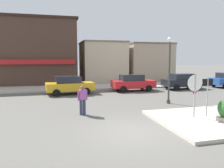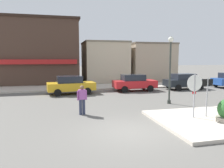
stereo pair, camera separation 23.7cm
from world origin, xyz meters
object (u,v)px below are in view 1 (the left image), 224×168
(stop_sign, at_px, (195,90))
(parked_car_third, at_px, (182,81))
(one_way_sign, at_px, (207,93))
(pedestrian_crossing_near, at_px, (83,99))
(parked_car_second, at_px, (133,82))
(parked_car_nearest, at_px, (70,85))
(lamp_post, at_px, (170,60))

(stop_sign, xyz_separation_m, parked_car_third, (5.72, 9.96, -0.71))
(one_way_sign, height_order, pedestrian_crossing_near, one_way_sign)
(stop_sign, bearing_deg, pedestrian_crossing_near, 154.93)
(parked_car_second, xyz_separation_m, parked_car_third, (5.24, -0.11, 0.00))
(parked_car_third, relative_size, pedestrian_crossing_near, 2.52)
(pedestrian_crossing_near, bearing_deg, parked_car_nearest, 91.61)
(pedestrian_crossing_near, bearing_deg, lamp_post, 14.12)
(lamp_post, xyz_separation_m, parked_car_second, (-0.34, 6.10, -2.15))
(parked_car_nearest, height_order, parked_car_second, same)
(stop_sign, bearing_deg, one_way_sign, 0.97)
(one_way_sign, xyz_separation_m, parked_car_third, (4.99, 9.95, -0.52))
(lamp_post, bearing_deg, pedestrian_crossing_near, -165.88)
(lamp_post, bearing_deg, parked_car_third, 50.71)
(one_way_sign, bearing_deg, parked_car_second, 91.43)
(one_way_sign, xyz_separation_m, pedestrian_crossing_near, (-5.97, 2.44, -0.46))
(parked_car_nearest, bearing_deg, pedestrian_crossing_near, -88.39)
(stop_sign, height_order, parked_car_nearest, stop_sign)
(pedestrian_crossing_near, bearing_deg, one_way_sign, -22.18)
(stop_sign, relative_size, one_way_sign, 1.10)
(stop_sign, bearing_deg, lamp_post, 78.25)
(parked_car_nearest, relative_size, parked_car_second, 1.04)
(one_way_sign, bearing_deg, lamp_post, 88.74)
(one_way_sign, distance_m, parked_car_second, 10.07)
(parked_car_nearest, distance_m, parked_car_third, 11.16)
(one_way_sign, relative_size, parked_car_nearest, 0.51)
(parked_car_second, bearing_deg, pedestrian_crossing_near, -126.90)
(parked_car_second, bearing_deg, stop_sign, -92.77)
(one_way_sign, xyz_separation_m, lamp_post, (0.09, 3.96, 1.63))
(lamp_post, distance_m, parked_car_nearest, 8.71)
(parked_car_nearest, distance_m, pedestrian_crossing_near, 7.19)
(lamp_post, xyz_separation_m, parked_car_third, (4.90, 5.99, -2.15))
(lamp_post, xyz_separation_m, pedestrian_crossing_near, (-6.06, -1.52, -2.09))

